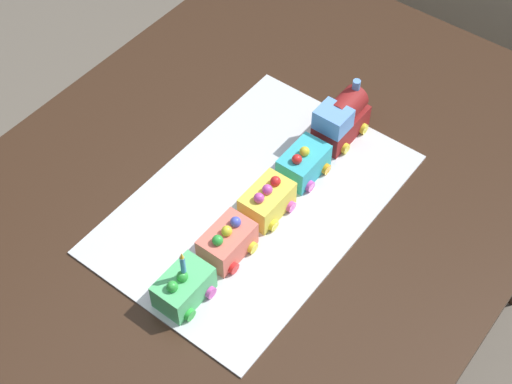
{
  "coord_description": "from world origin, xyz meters",
  "views": [
    {
      "loc": [
        0.71,
        0.56,
        1.86
      ],
      "look_at": [
        0.01,
        0.02,
        0.77
      ],
      "focal_mm": 52.6,
      "sensor_mm": 36.0,
      "label": 1
    }
  ],
  "objects_px": {
    "cake_car_caboose_coral": "(227,242)",
    "birthday_candle": "(183,263)",
    "cake_locomotive": "(341,119)",
    "cake_car_flatbed_lemon": "(267,201)",
    "chair": "(457,28)",
    "cake_car_hopper_turquoise": "(304,163)",
    "cake_car_tanker_mint_green": "(184,287)",
    "dining_table": "(249,228)"
  },
  "relations": [
    {
      "from": "cake_locomotive",
      "to": "cake_car_hopper_turquoise",
      "type": "bearing_deg",
      "value": 0.0
    },
    {
      "from": "cake_car_tanker_mint_green",
      "to": "dining_table",
      "type": "bearing_deg",
      "value": -168.18
    },
    {
      "from": "dining_table",
      "to": "cake_car_flatbed_lemon",
      "type": "bearing_deg",
      "value": 77.04
    },
    {
      "from": "cake_car_hopper_turquoise",
      "to": "birthday_candle",
      "type": "bearing_deg",
      "value": -0.0
    },
    {
      "from": "dining_table",
      "to": "cake_car_hopper_turquoise",
      "type": "relative_size",
      "value": 14.0
    },
    {
      "from": "cake_car_hopper_turquoise",
      "to": "cake_car_flatbed_lemon",
      "type": "relative_size",
      "value": 1.0
    },
    {
      "from": "dining_table",
      "to": "cake_car_tanker_mint_green",
      "type": "height_order",
      "value": "cake_car_tanker_mint_green"
    },
    {
      "from": "dining_table",
      "to": "chair",
      "type": "relative_size",
      "value": 1.63
    },
    {
      "from": "dining_table",
      "to": "cake_locomotive",
      "type": "bearing_deg",
      "value": 167.53
    },
    {
      "from": "cake_car_caboose_coral",
      "to": "cake_car_tanker_mint_green",
      "type": "distance_m",
      "value": 0.12
    },
    {
      "from": "chair",
      "to": "cake_car_tanker_mint_green",
      "type": "distance_m",
      "value": 1.32
    },
    {
      "from": "cake_car_tanker_mint_green",
      "to": "cake_car_hopper_turquoise",
      "type": "bearing_deg",
      "value": 180.0
    },
    {
      "from": "cake_car_caboose_coral",
      "to": "birthday_candle",
      "type": "bearing_deg",
      "value": -0.0
    },
    {
      "from": "dining_table",
      "to": "chair",
      "type": "xyz_separation_m",
      "value": [
        -1.03,
        -0.04,
        -0.16
      ]
    },
    {
      "from": "chair",
      "to": "cake_car_caboose_coral",
      "type": "relative_size",
      "value": 8.6
    },
    {
      "from": "dining_table",
      "to": "cake_locomotive",
      "type": "relative_size",
      "value": 10.0
    },
    {
      "from": "cake_car_caboose_coral",
      "to": "cake_car_hopper_turquoise",
      "type": "bearing_deg",
      "value": -180.0
    },
    {
      "from": "cake_locomotive",
      "to": "cake_car_hopper_turquoise",
      "type": "relative_size",
      "value": 1.4
    },
    {
      "from": "chair",
      "to": "cake_car_tanker_mint_green",
      "type": "bearing_deg",
      "value": 91.01
    },
    {
      "from": "chair",
      "to": "cake_car_hopper_turquoise",
      "type": "height_order",
      "value": "chair"
    },
    {
      "from": "cake_car_flatbed_lemon",
      "to": "birthday_candle",
      "type": "bearing_deg",
      "value": -0.0
    },
    {
      "from": "cake_car_flatbed_lemon",
      "to": "cake_car_tanker_mint_green",
      "type": "bearing_deg",
      "value": -0.0
    },
    {
      "from": "chair",
      "to": "cake_car_hopper_turquoise",
      "type": "xyz_separation_m",
      "value": [
        0.93,
        0.09,
        0.3
      ]
    },
    {
      "from": "cake_locomotive",
      "to": "birthday_candle",
      "type": "distance_m",
      "value": 0.48
    },
    {
      "from": "dining_table",
      "to": "cake_car_flatbed_lemon",
      "type": "xyz_separation_m",
      "value": [
        0.01,
        0.05,
        0.14
      ]
    },
    {
      "from": "cake_car_tanker_mint_green",
      "to": "chair",
      "type": "bearing_deg",
      "value": -176.08
    },
    {
      "from": "dining_table",
      "to": "cake_car_hopper_turquoise",
      "type": "height_order",
      "value": "cake_car_hopper_turquoise"
    },
    {
      "from": "cake_car_tanker_mint_green",
      "to": "cake_car_caboose_coral",
      "type": "bearing_deg",
      "value": 180.0
    },
    {
      "from": "cake_car_caboose_coral",
      "to": "birthday_candle",
      "type": "height_order",
      "value": "birthday_candle"
    },
    {
      "from": "cake_car_tanker_mint_green",
      "to": "birthday_candle",
      "type": "height_order",
      "value": "birthday_candle"
    },
    {
      "from": "cake_car_flatbed_lemon",
      "to": "birthday_candle",
      "type": "xyz_separation_m",
      "value": [
        0.23,
        -0.0,
        0.07
      ]
    },
    {
      "from": "cake_car_flatbed_lemon",
      "to": "cake_car_caboose_coral",
      "type": "bearing_deg",
      "value": 0.0
    },
    {
      "from": "cake_car_flatbed_lemon",
      "to": "cake_car_caboose_coral",
      "type": "relative_size",
      "value": 1.0
    },
    {
      "from": "birthday_candle",
      "to": "chair",
      "type": "bearing_deg",
      "value": -176.06
    },
    {
      "from": "dining_table",
      "to": "cake_locomotive",
      "type": "height_order",
      "value": "cake_locomotive"
    },
    {
      "from": "cake_car_hopper_turquoise",
      "to": "cake_car_tanker_mint_green",
      "type": "bearing_deg",
      "value": 0.0
    },
    {
      "from": "cake_car_caboose_coral",
      "to": "cake_car_tanker_mint_green",
      "type": "xyz_separation_m",
      "value": [
        0.12,
        -0.0,
        -0.0
      ]
    },
    {
      "from": "cake_locomotive",
      "to": "cake_car_flatbed_lemon",
      "type": "height_order",
      "value": "cake_locomotive"
    },
    {
      "from": "cake_locomotive",
      "to": "cake_car_hopper_turquoise",
      "type": "height_order",
      "value": "cake_locomotive"
    },
    {
      "from": "cake_car_caboose_coral",
      "to": "birthday_candle",
      "type": "xyz_separation_m",
      "value": [
        0.11,
        -0.0,
        0.07
      ]
    },
    {
      "from": "chair",
      "to": "cake_car_tanker_mint_green",
      "type": "xyz_separation_m",
      "value": [
        1.28,
        0.09,
        0.3
      ]
    },
    {
      "from": "cake_car_tanker_mint_green",
      "to": "birthday_candle",
      "type": "distance_m",
      "value": 0.07
    }
  ]
}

